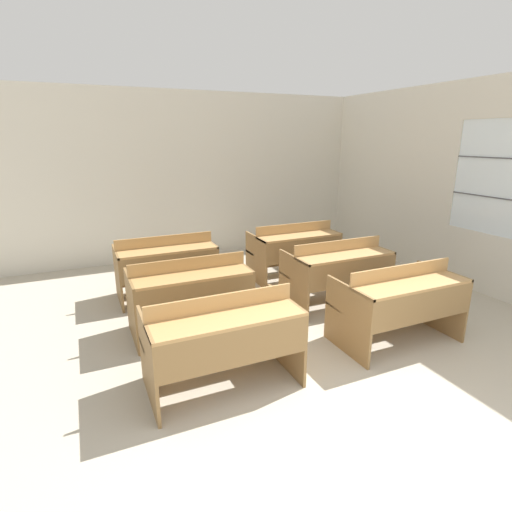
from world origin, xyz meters
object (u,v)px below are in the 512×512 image
at_px(bench_second_left, 190,291).
at_px(bench_third_left, 166,264).
at_px(bench_front_right, 400,300).
at_px(bench_second_right, 338,269).
at_px(bench_third_right, 295,248).
at_px(bench_front_left, 223,337).

bearing_deg(bench_second_left, bench_third_left, 91.18).
height_order(bench_front_right, bench_second_right, same).
xyz_separation_m(bench_front_right, bench_third_right, (0.01, 2.31, 0.00)).
xyz_separation_m(bench_front_left, bench_second_right, (2.02, 1.14, 0.00)).
relative_size(bench_second_right, bench_third_right, 1.00).
height_order(bench_second_right, bench_third_right, same).
bearing_deg(bench_third_right, bench_front_right, -90.26).
relative_size(bench_second_left, bench_third_right, 1.00).
bearing_deg(bench_second_right, bench_second_left, 179.14).
distance_m(bench_third_left, bench_third_right, 2.02).
bearing_deg(bench_second_left, bench_front_left, -91.13).
distance_m(bench_front_right, bench_third_right, 2.31).
bearing_deg(bench_third_left, bench_front_right, -49.27).
bearing_deg(bench_second_left, bench_front_right, -30.58).
xyz_separation_m(bench_front_left, bench_third_left, (-0.00, 2.33, 0.00)).
bearing_deg(bench_front_left, bench_front_right, -0.19).
height_order(bench_second_left, bench_third_left, same).
xyz_separation_m(bench_second_right, bench_third_left, (-2.02, 1.19, 0.00)).
bearing_deg(bench_third_left, bench_third_right, -0.70).
bearing_deg(bench_front_left, bench_third_left, 90.02).
height_order(bench_front_left, bench_third_right, same).
bearing_deg(bench_second_right, bench_front_right, -90.50).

